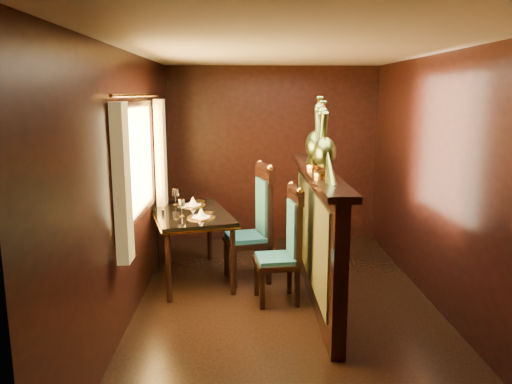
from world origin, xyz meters
TOP-DOWN VIEW (x-y plane):
  - ground at (0.00, 0.00)m, footprint 5.00×5.00m
  - room_shell at (-0.09, 0.02)m, footprint 3.04×5.04m
  - partition at (0.32, 0.30)m, footprint 0.26×2.70m
  - dining_table at (-1.03, 0.89)m, footprint 1.15×1.52m
  - chair_left at (0.02, 0.23)m, footprint 0.49×0.51m
  - chair_right at (-0.26, 0.86)m, footprint 0.60×0.62m
  - peacock_left at (0.33, -0.09)m, footprint 0.22×0.58m
  - peacock_right at (0.33, 0.45)m, footprint 0.23×0.61m

SIDE VIEW (x-z plane):
  - ground at x=0.00m, z-range 0.00..0.00m
  - chair_left at x=0.02m, z-range 0.03..1.25m
  - chair_right at x=-0.26m, z-range 0.03..1.39m
  - partition at x=0.32m, z-range 0.03..1.39m
  - dining_table at x=-1.03m, z-range 0.23..1.22m
  - room_shell at x=-0.09m, z-range 0.32..2.84m
  - peacock_left at x=0.33m, z-range 1.36..2.05m
  - peacock_right at x=0.33m, z-range 1.36..2.09m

